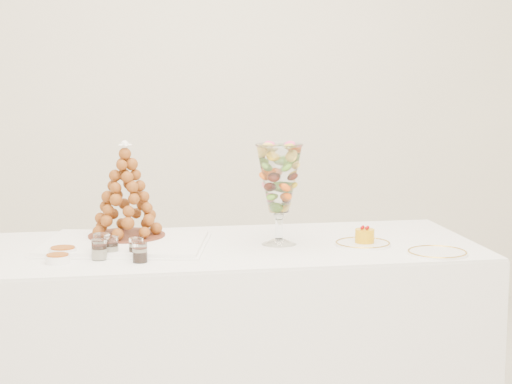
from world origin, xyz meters
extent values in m
cube|color=silver|center=(0.00, 2.00, 1.40)|extent=(4.50, 0.04, 2.80)
cube|color=silver|center=(0.00, -2.00, 1.40)|extent=(4.50, 0.04, 2.80)
cube|color=white|center=(-0.06, 0.30, 0.36)|extent=(1.95, 0.85, 0.72)
cube|color=white|center=(-0.06, 0.30, 0.72)|extent=(1.94, 0.85, 0.01)
cube|color=white|center=(-0.41, 0.33, 0.74)|extent=(0.64, 0.52, 0.02)
cylinder|color=white|center=(0.16, 0.30, 0.74)|extent=(0.13, 0.13, 0.02)
cylinder|color=white|center=(0.16, 0.30, 0.79)|extent=(0.03, 0.03, 0.09)
sphere|color=white|center=(0.16, 0.30, 0.84)|extent=(0.04, 0.04, 0.04)
cylinder|color=white|center=(0.47, 0.24, 0.73)|extent=(0.21, 0.21, 0.01)
cylinder|color=white|center=(0.69, 0.07, 0.73)|extent=(0.21, 0.21, 0.01)
cylinder|color=white|center=(-0.48, 0.20, 0.76)|extent=(0.07, 0.07, 0.08)
cylinder|color=white|center=(-0.45, 0.17, 0.76)|extent=(0.06, 0.06, 0.07)
cylinder|color=white|center=(-0.36, 0.15, 0.76)|extent=(0.05, 0.05, 0.07)
cylinder|color=white|center=(-0.48, 0.12, 0.76)|extent=(0.06, 0.06, 0.07)
cylinder|color=white|center=(-0.35, 0.07, 0.76)|extent=(0.05, 0.05, 0.07)
cylinder|color=white|center=(-0.61, 0.19, 0.74)|extent=(0.09, 0.09, 0.03)
cylinder|color=white|center=(-0.62, 0.09, 0.74)|extent=(0.08, 0.08, 0.03)
cylinder|color=#612A19|center=(-0.40, 0.43, 0.75)|extent=(0.29, 0.29, 0.01)
cone|color=brown|center=(-0.40, 0.43, 0.92)|extent=(0.24, 0.24, 0.35)
sphere|color=white|center=(-0.40, 0.43, 1.09)|extent=(0.03, 0.03, 0.03)
cylinder|color=#DD9C0A|center=(0.47, 0.25, 0.76)|extent=(0.07, 0.07, 0.05)
sphere|color=#960509|center=(0.48, 0.25, 0.79)|extent=(0.01, 0.01, 0.01)
sphere|color=#960509|center=(0.47, 0.26, 0.79)|extent=(0.01, 0.01, 0.01)
sphere|color=#960509|center=(0.46, 0.24, 0.79)|extent=(0.01, 0.01, 0.01)
sphere|color=#960509|center=(0.48, 0.23, 0.79)|extent=(0.01, 0.01, 0.01)
camera|label=1|loc=(-0.30, -2.77, 1.39)|focal=60.00mm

